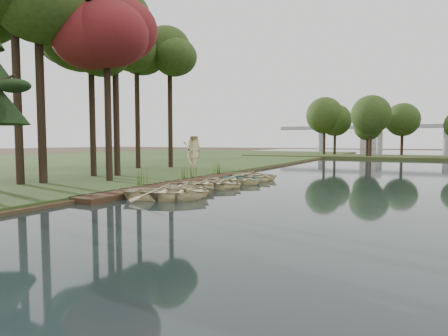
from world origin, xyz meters
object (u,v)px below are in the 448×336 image
at_px(rowboat_0, 166,191).
at_px(rowboat_1, 187,188).
at_px(stored_rowboat, 194,165).
at_px(rowboat_2, 190,187).

distance_m(rowboat_0, rowboat_1, 1.64).
height_order(rowboat_0, stored_rowboat, stored_rowboat).
xyz_separation_m(rowboat_1, rowboat_2, (-0.50, 1.04, -0.04)).
bearing_deg(rowboat_0, stored_rowboat, 6.93).
bearing_deg(rowboat_2, rowboat_1, -158.37).
relative_size(rowboat_2, stored_rowboat, 0.99).
distance_m(rowboat_1, rowboat_2, 1.15).
bearing_deg(rowboat_1, stored_rowboat, 50.24).
xyz_separation_m(rowboat_0, rowboat_1, (0.14, 1.64, -0.06)).
height_order(rowboat_2, stored_rowboat, stored_rowboat).
xyz_separation_m(rowboat_2, stored_rowboat, (-7.59, 12.55, 0.25)).
relative_size(rowboat_1, rowboat_2, 1.13).
height_order(rowboat_1, stored_rowboat, stored_rowboat).
distance_m(rowboat_2, stored_rowboat, 14.67).
bearing_deg(rowboat_2, stored_rowboat, 27.18).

